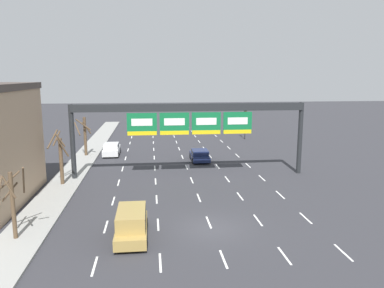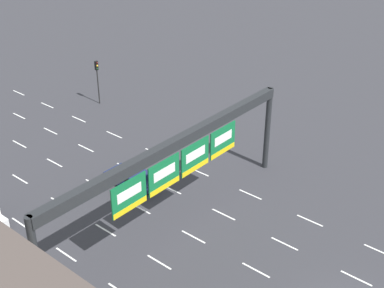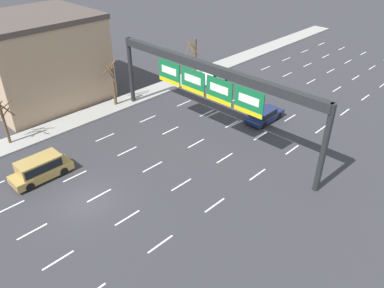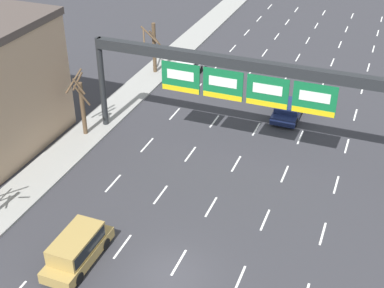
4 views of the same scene
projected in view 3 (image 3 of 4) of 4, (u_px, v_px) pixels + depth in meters
ground_plane at (87, 202)px, 26.13m from camera, size 220.00×220.00×0.00m
sidewalk_left at (17, 142)px, 32.83m from camera, size 2.80×110.00×0.15m
lane_dashes at (215, 133)px, 34.35m from camera, size 13.32×67.00×0.01m
sign_gantry at (208, 77)px, 30.68m from camera, size 21.84×0.70×6.91m
building_near at (39, 59)px, 38.54m from camera, size 10.31×11.59×8.88m
suv_gold at (40, 168)px, 28.03m from camera, size 1.83×4.49×1.74m
car_navy at (264, 114)px, 36.09m from camera, size 1.94×4.09×1.30m
car_white at (214, 75)px, 44.62m from camera, size 1.86×4.13×1.49m
tree_bare_closest at (4, 119)px, 31.52m from camera, size 1.93×1.72×4.32m
tree_bare_second at (113, 82)px, 38.07m from camera, size 1.79×1.78×4.67m
tree_bare_third at (194, 55)px, 45.21m from camera, size 2.08×1.69×4.53m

